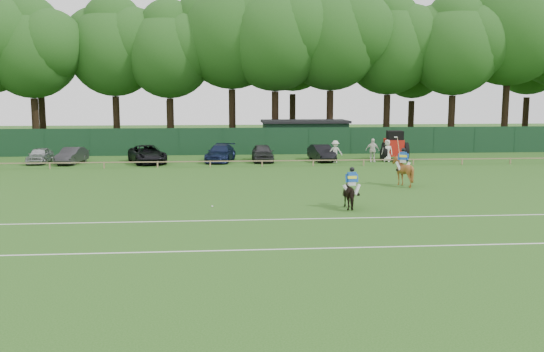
{
  "coord_description": "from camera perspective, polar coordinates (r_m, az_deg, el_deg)",
  "views": [
    {
      "loc": [
        -1.96,
        -26.1,
        5.56
      ],
      "look_at": [
        0.5,
        3.0,
        1.4
      ],
      "focal_mm": 38.0,
      "sensor_mm": 36.0,
      "label": 1
    }
  ],
  "objects": [
    {
      "name": "spectator_right",
      "position": [
        48.62,
        11.33,
        2.47
      ],
      "size": [
        1.06,
        0.91,
        1.84
      ],
      "primitive_type": "imported",
      "rotation": [
        0.0,
        0.0,
        -0.43
      ],
      "color": "white",
      "rests_on": "ground"
    },
    {
      "name": "rider_chestnut",
      "position": [
        35.92,
        12.85,
        1.72
      ],
      "size": [
        0.91,
        0.77,
        2.05
      ],
      "rotation": [
        0.0,
        0.0,
        2.74
      ],
      "color": "silver",
      "rests_on": "ground"
    },
    {
      "name": "horse_chestnut",
      "position": [
        36.02,
        12.82,
        0.47
      ],
      "size": [
        1.98,
        2.08,
        1.8
      ],
      "primitive_type": "imported",
      "rotation": [
        0.0,
        0.0,
        2.74
      ],
      "color": "brown",
      "rests_on": "ground"
    },
    {
      "name": "tree_row",
      "position": [
        61.48,
        -1.12,
        2.91
      ],
      "size": [
        96.0,
        12.0,
        21.0
      ],
      "primitive_type": null,
      "color": "#26561C",
      "rests_on": "ground"
    },
    {
      "name": "horse_dark",
      "position": [
        28.41,
        7.89,
        -1.76
      ],
      "size": [
        0.85,
        1.75,
        1.45
      ],
      "primitive_type": "imported",
      "rotation": [
        0.0,
        0.0,
        3.18
      ],
      "color": "black",
      "rests_on": "ground"
    },
    {
      "name": "rider_dark",
      "position": [
        28.29,
        7.92,
        -0.41
      ],
      "size": [
        0.94,
        0.38,
        1.41
      ],
      "rotation": [
        0.0,
        0.0,
        3.18
      ],
      "color": "silver",
      "rests_on": "ground"
    },
    {
      "name": "suv_black",
      "position": [
        47.88,
        -12.25,
        2.12
      ],
      "size": [
        3.96,
        5.69,
        1.44
      ],
      "primitive_type": "imported",
      "rotation": [
        0.0,
        0.0,
        0.33
      ],
      "color": "black",
      "rests_on": "ground"
    },
    {
      "name": "tractor",
      "position": [
        49.76,
        12.0,
        2.89
      ],
      "size": [
        2.35,
        3.22,
        2.52
      ],
      "rotation": [
        0.0,
        0.0,
        -0.12
      ],
      "color": "#B71910",
      "rests_on": "ground"
    },
    {
      "name": "polo_ball",
      "position": [
        28.71,
        -5.95,
        -3.01
      ],
      "size": [
        0.09,
        0.09,
        0.09
      ],
      "primitive_type": "sphere",
      "color": "silver",
      "rests_on": "ground"
    },
    {
      "name": "pitch_rail",
      "position": [
        44.44,
        -2.27,
        1.49
      ],
      "size": [
        62.1,
        0.1,
        0.5
      ],
      "color": "#997F5B",
      "rests_on": "ground"
    },
    {
      "name": "spectator_mid",
      "position": [
        48.28,
        9.92,
        2.53
      ],
      "size": [
        1.15,
        0.51,
        1.95
      ],
      "primitive_type": "imported",
      "rotation": [
        0.0,
        0.0,
        -0.03
      ],
      "color": "silver",
      "rests_on": "ground"
    },
    {
      "name": "spectator_left",
      "position": [
        47.42,
        6.28,
        2.42
      ],
      "size": [
        1.22,
        0.76,
        1.81
      ],
      "primitive_type": "imported",
      "rotation": [
        0.0,
        0.0,
        -0.08
      ],
      "color": "beige",
      "rests_on": "ground"
    },
    {
      "name": "perimeter_fence",
      "position": [
        53.31,
        -2.71,
        3.46
      ],
      "size": [
        92.08,
        0.08,
        2.5
      ],
      "color": "#14351E",
      "rests_on": "ground"
    },
    {
      "name": "estate_black",
      "position": [
        48.51,
        4.93,
        2.29
      ],
      "size": [
        1.94,
        4.23,
        1.34
      ],
      "primitive_type": "imported",
      "rotation": [
        0.0,
        0.0,
        0.13
      ],
      "color": "black",
      "rests_on": "ground"
    },
    {
      "name": "sedan_grey",
      "position": [
        49.12,
        -19.23,
        1.92
      ],
      "size": [
        1.9,
        4.12,
        1.31
      ],
      "primitive_type": "imported",
      "rotation": [
        0.0,
        0.0,
        -0.13
      ],
      "color": "#2B2B2E",
      "rests_on": "ground"
    },
    {
      "name": "hatch_grey",
      "position": [
        47.98,
        -0.95,
        2.31
      ],
      "size": [
        1.7,
        4.21,
        1.43
      ],
      "primitive_type": "imported",
      "rotation": [
        0.0,
        0.0,
        0.0
      ],
      "color": "#303033",
      "rests_on": "ground"
    },
    {
      "name": "pitch_lines",
      "position": [
        23.35,
        0.12,
        -5.65
      ],
      "size": [
        60.0,
        5.1,
        0.01
      ],
      "color": "silver",
      "rests_on": "ground"
    },
    {
      "name": "sedan_navy",
      "position": [
        48.03,
        -5.12,
        2.27
      ],
      "size": [
        2.84,
        5.11,
        1.4
      ],
      "primitive_type": "imported",
      "rotation": [
        0.0,
        0.0,
        -0.19
      ],
      "color": "#131C3C",
      "rests_on": "ground"
    },
    {
      "name": "sedan_silver",
      "position": [
        50.3,
        -22.02,
        1.91
      ],
      "size": [
        1.65,
        3.83,
        1.29
      ],
      "primitive_type": "imported",
      "rotation": [
        0.0,
        0.0,
        0.04
      ],
      "color": "#A9ACAE",
      "rests_on": "ground"
    },
    {
      "name": "ground",
      "position": [
        26.76,
        -0.53,
        -3.89
      ],
      "size": [
        160.0,
        160.0,
        0.0
      ],
      "primitive_type": "plane",
      "color": "#1E4C14",
      "rests_on": "ground"
    },
    {
      "name": "utility_shed",
      "position": [
        56.8,
        3.24,
        4.03
      ],
      "size": [
        8.4,
        4.4,
        3.04
      ],
      "color": "#14331E",
      "rests_on": "ground"
    }
  ]
}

